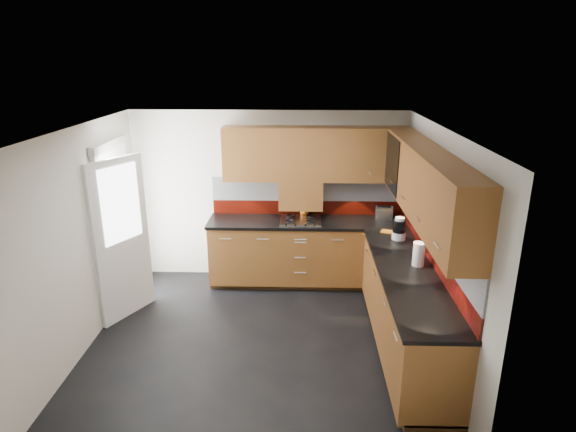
{
  "coord_description": "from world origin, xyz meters",
  "views": [
    {
      "loc": [
        0.47,
        -4.75,
        3.09
      ],
      "look_at": [
        0.3,
        0.65,
        1.29
      ],
      "focal_mm": 30.0,
      "sensor_mm": 36.0,
      "label": 1
    }
  ],
  "objects_px": {
    "utensil_pot": "(304,210)",
    "toaster": "(384,213)",
    "food_processor": "(399,229)",
    "gas_hob": "(301,220)"
  },
  "relations": [
    {
      "from": "utensil_pot",
      "to": "toaster",
      "type": "bearing_deg",
      "value": -4.36
    },
    {
      "from": "gas_hob",
      "to": "toaster",
      "type": "bearing_deg",
      "value": 7.68
    },
    {
      "from": "gas_hob",
      "to": "toaster",
      "type": "xyz_separation_m",
      "value": [
        1.16,
        0.16,
        0.07
      ]
    },
    {
      "from": "utensil_pot",
      "to": "food_processor",
      "type": "relative_size",
      "value": 1.42
    },
    {
      "from": "gas_hob",
      "to": "food_processor",
      "type": "xyz_separation_m",
      "value": [
        1.21,
        -0.64,
        0.11
      ]
    },
    {
      "from": "food_processor",
      "to": "utensil_pot",
      "type": "bearing_deg",
      "value": 142.92
    },
    {
      "from": "utensil_pot",
      "to": "food_processor",
      "type": "xyz_separation_m",
      "value": [
        1.16,
        -0.88,
        0.04
      ]
    },
    {
      "from": "gas_hob",
      "to": "toaster",
      "type": "height_order",
      "value": "toaster"
    },
    {
      "from": "utensil_pot",
      "to": "food_processor",
      "type": "distance_m",
      "value": 1.45
    },
    {
      "from": "food_processor",
      "to": "gas_hob",
      "type": "bearing_deg",
      "value": 152.29
    }
  ]
}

